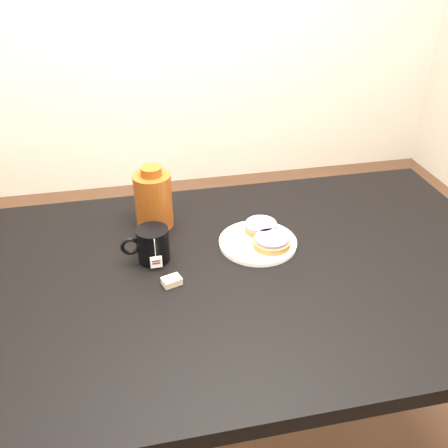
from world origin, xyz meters
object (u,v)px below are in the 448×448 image
at_px(bagel_front, 271,242).
at_px(bagel_package, 153,199).
at_px(plate, 258,242).
at_px(table, 251,293).
at_px(bagel_back, 261,227).
at_px(mug, 152,245).
at_px(teabag_pouch, 172,281).

height_order(bagel_front, bagel_package, bagel_package).
bearing_deg(plate, bagel_package, 148.65).
xyz_separation_m(table, bagel_front, (0.07, 0.07, 0.11)).
bearing_deg(table, bagel_front, 44.57).
distance_m(bagel_back, bagel_front, 0.08).
bearing_deg(mug, plate, -0.12).
bearing_deg(bagel_back, table, -113.13).
distance_m(bagel_front, bagel_package, 0.35).
bearing_deg(plate, bagel_front, -46.36).
xyz_separation_m(bagel_front, bagel_package, (-0.29, 0.19, 0.06)).
distance_m(teabag_pouch, bagel_package, 0.29).
height_order(teabag_pouch, bagel_package, bagel_package).
bearing_deg(bagel_front, plate, 133.64).
height_order(bagel_back, bagel_front, same).
bearing_deg(bagel_front, bagel_back, 95.88).
relative_size(bagel_front, bagel_package, 0.63).
relative_size(table, bagel_package, 7.65).
relative_size(mug, teabag_pouch, 2.81).
xyz_separation_m(plate, bagel_back, (0.02, 0.05, 0.02)).
relative_size(plate, bagel_back, 1.77).
relative_size(table, bagel_back, 11.67).
bearing_deg(plate, mug, -177.69).
height_order(plate, bagel_front, bagel_front).
bearing_deg(bagel_back, bagel_front, -84.12).
bearing_deg(bagel_back, mug, -169.34).
height_order(table, plate, plate).
distance_m(mug, teabag_pouch, 0.12).
height_order(table, teabag_pouch, teabag_pouch).
distance_m(bagel_front, teabag_pouch, 0.29).
distance_m(plate, mug, 0.29).
relative_size(bagel_front, mug, 0.91).
xyz_separation_m(mug, teabag_pouch, (0.03, -0.11, -0.04)).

